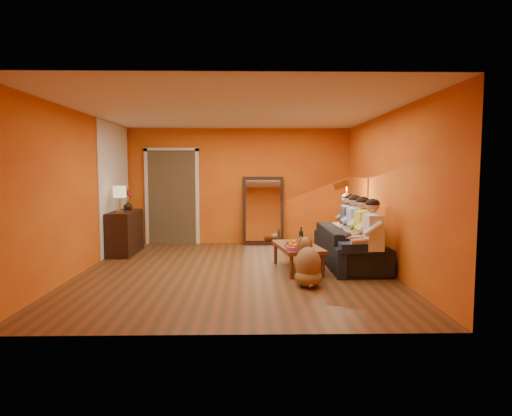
{
  "coord_description": "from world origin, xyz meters",
  "views": [
    {
      "loc": [
        0.21,
        -6.94,
        1.65
      ],
      "look_at": [
        0.35,
        0.5,
        1.0
      ],
      "focal_mm": 30.0,
      "sensor_mm": 36.0,
      "label": 1
    }
  ],
  "objects_px": {
    "table_lamp": "(120,199)",
    "dog": "(308,261)",
    "floor_lamp": "(347,219)",
    "person_far_left": "(373,239)",
    "wine_bottle": "(301,236)",
    "sideboard": "(125,232)",
    "mirror_frame": "(263,210)",
    "person_mid_right": "(355,229)",
    "person_far_right": "(348,225)",
    "person_mid_left": "(363,233)",
    "tumbler": "(304,241)",
    "sofa": "(349,245)",
    "laptop": "(306,241)",
    "coffee_table": "(298,258)",
    "vase": "(128,205)"
  },
  "relations": [
    {
      "from": "sideboard",
      "to": "mirror_frame",
      "type": "bearing_deg",
      "value": 21.16
    },
    {
      "from": "sideboard",
      "to": "wine_bottle",
      "type": "xyz_separation_m",
      "value": [
        3.32,
        -1.55,
        0.15
      ]
    },
    {
      "from": "table_lamp",
      "to": "sofa",
      "type": "height_order",
      "value": "table_lamp"
    },
    {
      "from": "person_far_left",
      "to": "person_far_right",
      "type": "bearing_deg",
      "value": 90.0
    },
    {
      "from": "floor_lamp",
      "to": "wine_bottle",
      "type": "distance_m",
      "value": 1.55
    },
    {
      "from": "wine_bottle",
      "to": "laptop",
      "type": "height_order",
      "value": "wine_bottle"
    },
    {
      "from": "sofa",
      "to": "floor_lamp",
      "type": "distance_m",
      "value": 0.76
    },
    {
      "from": "floor_lamp",
      "to": "person_mid_right",
      "type": "distance_m",
      "value": 0.55
    },
    {
      "from": "table_lamp",
      "to": "dog",
      "type": "distance_m",
      "value": 4.02
    },
    {
      "from": "vase",
      "to": "tumbler",
      "type": "bearing_deg",
      "value": -25.64
    },
    {
      "from": "tumbler",
      "to": "coffee_table",
      "type": "bearing_deg",
      "value": -135.0
    },
    {
      "from": "person_far_left",
      "to": "person_far_right",
      "type": "distance_m",
      "value": 1.65
    },
    {
      "from": "laptop",
      "to": "wine_bottle",
      "type": "bearing_deg",
      "value": -127.15
    },
    {
      "from": "mirror_frame",
      "to": "person_mid_right",
      "type": "xyz_separation_m",
      "value": [
        1.58,
        -2.02,
        -0.15
      ]
    },
    {
      "from": "table_lamp",
      "to": "sofa",
      "type": "relative_size",
      "value": 0.22
    },
    {
      "from": "mirror_frame",
      "to": "floor_lamp",
      "type": "bearing_deg",
      "value": -43.53
    },
    {
      "from": "floor_lamp",
      "to": "person_mid_left",
      "type": "xyz_separation_m",
      "value": [
        0.03,
        -1.09,
        -0.11
      ]
    },
    {
      "from": "table_lamp",
      "to": "dog",
      "type": "relative_size",
      "value": 0.71
    },
    {
      "from": "coffee_table",
      "to": "laptop",
      "type": "height_order",
      "value": "laptop"
    },
    {
      "from": "person_far_right",
      "to": "wine_bottle",
      "type": "height_order",
      "value": "person_far_right"
    },
    {
      "from": "laptop",
      "to": "sofa",
      "type": "bearing_deg",
      "value": -10.98
    },
    {
      "from": "person_far_right",
      "to": "person_mid_left",
      "type": "bearing_deg",
      "value": -90.0
    },
    {
      "from": "sideboard",
      "to": "vase",
      "type": "xyz_separation_m",
      "value": [
        0.0,
        0.25,
        0.52
      ]
    },
    {
      "from": "dog",
      "to": "tumbler",
      "type": "relative_size",
      "value": 6.83
    },
    {
      "from": "vase",
      "to": "person_far_right",
      "type": "bearing_deg",
      "value": -8.27
    },
    {
      "from": "wine_bottle",
      "to": "tumbler",
      "type": "distance_m",
      "value": 0.21
    },
    {
      "from": "table_lamp",
      "to": "person_mid_left",
      "type": "distance_m",
      "value": 4.55
    },
    {
      "from": "sofa",
      "to": "laptop",
      "type": "relative_size",
      "value": 7.31
    },
    {
      "from": "floor_lamp",
      "to": "person_far_left",
      "type": "relative_size",
      "value": 1.18
    },
    {
      "from": "mirror_frame",
      "to": "tumbler",
      "type": "bearing_deg",
      "value": -76.23
    },
    {
      "from": "laptop",
      "to": "person_far_left",
      "type": "bearing_deg",
      "value": -63.17
    },
    {
      "from": "person_mid_right",
      "to": "laptop",
      "type": "relative_size",
      "value": 3.93
    },
    {
      "from": "floor_lamp",
      "to": "wine_bottle",
      "type": "relative_size",
      "value": 4.65
    },
    {
      "from": "person_far_left",
      "to": "laptop",
      "type": "distance_m",
      "value": 1.29
    },
    {
      "from": "floor_lamp",
      "to": "person_far_left",
      "type": "xyz_separation_m",
      "value": [
        0.03,
        -1.64,
        -0.11
      ]
    },
    {
      "from": "person_mid_left",
      "to": "wine_bottle",
      "type": "bearing_deg",
      "value": -176.56
    },
    {
      "from": "sideboard",
      "to": "laptop",
      "type": "distance_m",
      "value": 3.64
    },
    {
      "from": "dog",
      "to": "person_mid_left",
      "type": "distance_m",
      "value": 1.45
    },
    {
      "from": "sofa",
      "to": "floor_lamp",
      "type": "xyz_separation_m",
      "value": [
        0.1,
        0.64,
        0.39
      ]
    },
    {
      "from": "floor_lamp",
      "to": "dog",
      "type": "height_order",
      "value": "floor_lamp"
    },
    {
      "from": "sofa",
      "to": "person_mid_right",
      "type": "relative_size",
      "value": 1.86
    },
    {
      "from": "coffee_table",
      "to": "dog",
      "type": "bearing_deg",
      "value": -96.61
    },
    {
      "from": "floor_lamp",
      "to": "sofa",
      "type": "bearing_deg",
      "value": -90.45
    },
    {
      "from": "person_far_right",
      "to": "tumbler",
      "type": "bearing_deg",
      "value": -134.55
    },
    {
      "from": "dog",
      "to": "person_far_right",
      "type": "bearing_deg",
      "value": 61.23
    },
    {
      "from": "person_far_right",
      "to": "wine_bottle",
      "type": "xyz_separation_m",
      "value": [
        -1.05,
        -1.16,
        -0.03
      ]
    },
    {
      "from": "table_lamp",
      "to": "vase",
      "type": "xyz_separation_m",
      "value": [
        0.0,
        0.55,
        -0.16
      ]
    },
    {
      "from": "tumbler",
      "to": "sofa",
      "type": "bearing_deg",
      "value": 22.03
    },
    {
      "from": "sideboard",
      "to": "tumbler",
      "type": "xyz_separation_m",
      "value": [
        3.39,
        -1.38,
        0.04
      ]
    },
    {
      "from": "table_lamp",
      "to": "tumbler",
      "type": "xyz_separation_m",
      "value": [
        3.39,
        -1.08,
        -0.64
      ]
    }
  ]
}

